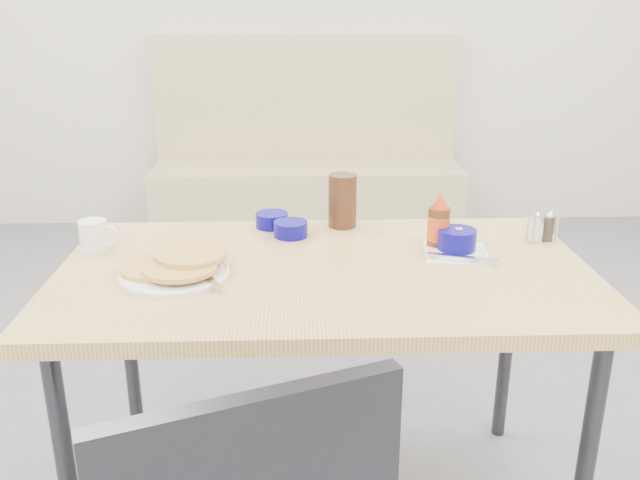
{
  "coord_description": "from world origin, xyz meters",
  "views": [
    {
      "loc": [
        -0.07,
        -1.4,
        1.43
      ],
      "look_at": [
        -0.01,
        0.29,
        0.82
      ],
      "focal_mm": 38.0,
      "sensor_mm": 36.0,
      "label": 1
    }
  ],
  "objects_px": {
    "syrup_bottle": "(439,225)",
    "amber_tumbler": "(342,201)",
    "booth_bench": "(307,178)",
    "dining_table": "(325,289)",
    "grits_setting": "(457,243)",
    "coffee_mug": "(95,235)",
    "pancake_plate": "(176,268)",
    "creamer_bowl": "(272,220)",
    "butter_bowl": "(291,229)",
    "condiment_caddy": "(542,229)"
  },
  "relations": [
    {
      "from": "booth_bench",
      "to": "amber_tumbler",
      "type": "height_order",
      "value": "booth_bench"
    },
    {
      "from": "coffee_mug",
      "to": "syrup_bottle",
      "type": "height_order",
      "value": "syrup_bottle"
    },
    {
      "from": "booth_bench",
      "to": "condiment_caddy",
      "type": "xyz_separation_m",
      "value": [
        0.64,
        -2.35,
        0.45
      ]
    },
    {
      "from": "dining_table",
      "to": "creamer_bowl",
      "type": "height_order",
      "value": "creamer_bowl"
    },
    {
      "from": "amber_tumbler",
      "to": "condiment_caddy",
      "type": "height_order",
      "value": "amber_tumbler"
    },
    {
      "from": "booth_bench",
      "to": "amber_tumbler",
      "type": "distance_m",
      "value": 2.25
    },
    {
      "from": "pancake_plate",
      "to": "syrup_bottle",
      "type": "bearing_deg",
      "value": 13.5
    },
    {
      "from": "creamer_bowl",
      "to": "syrup_bottle",
      "type": "relative_size",
      "value": 0.61
    },
    {
      "from": "grits_setting",
      "to": "amber_tumbler",
      "type": "distance_m",
      "value": 0.4
    },
    {
      "from": "booth_bench",
      "to": "dining_table",
      "type": "relative_size",
      "value": 1.36
    },
    {
      "from": "dining_table",
      "to": "creamer_bowl",
      "type": "relative_size",
      "value": 14.06
    },
    {
      "from": "dining_table",
      "to": "condiment_caddy",
      "type": "height_order",
      "value": "condiment_caddy"
    },
    {
      "from": "grits_setting",
      "to": "condiment_caddy",
      "type": "xyz_separation_m",
      "value": [
        0.27,
        0.1,
        0.01
      ]
    },
    {
      "from": "pancake_plate",
      "to": "creamer_bowl",
      "type": "relative_size",
      "value": 2.83
    },
    {
      "from": "grits_setting",
      "to": "creamer_bowl",
      "type": "xyz_separation_m",
      "value": [
        -0.52,
        0.25,
        -0.01
      ]
    },
    {
      "from": "booth_bench",
      "to": "coffee_mug",
      "type": "relative_size",
      "value": 16.7
    },
    {
      "from": "amber_tumbler",
      "to": "dining_table",
      "type": "bearing_deg",
      "value": -101.51
    },
    {
      "from": "syrup_bottle",
      "to": "booth_bench",
      "type": "bearing_deg",
      "value": 97.66
    },
    {
      "from": "creamer_bowl",
      "to": "amber_tumbler",
      "type": "distance_m",
      "value": 0.23
    },
    {
      "from": "dining_table",
      "to": "amber_tumbler",
      "type": "bearing_deg",
      "value": 78.49
    },
    {
      "from": "coffee_mug",
      "to": "condiment_caddy",
      "type": "xyz_separation_m",
      "value": [
        1.28,
        0.03,
        -0.01
      ]
    },
    {
      "from": "creamer_bowl",
      "to": "syrup_bottle",
      "type": "bearing_deg",
      "value": -24.33
    },
    {
      "from": "condiment_caddy",
      "to": "amber_tumbler",
      "type": "bearing_deg",
      "value": 159.39
    },
    {
      "from": "dining_table",
      "to": "syrup_bottle",
      "type": "bearing_deg",
      "value": 21.32
    },
    {
      "from": "amber_tumbler",
      "to": "condiment_caddy",
      "type": "xyz_separation_m",
      "value": [
        0.57,
        -0.16,
        -0.05
      ]
    },
    {
      "from": "dining_table",
      "to": "condiment_caddy",
      "type": "distance_m",
      "value": 0.67
    },
    {
      "from": "booth_bench",
      "to": "grits_setting",
      "type": "relative_size",
      "value": 9.41
    },
    {
      "from": "pancake_plate",
      "to": "condiment_caddy",
      "type": "height_order",
      "value": "condiment_caddy"
    },
    {
      "from": "booth_bench",
      "to": "pancake_plate",
      "type": "relative_size",
      "value": 6.75
    },
    {
      "from": "grits_setting",
      "to": "amber_tumbler",
      "type": "bearing_deg",
      "value": 139.71
    },
    {
      "from": "creamer_bowl",
      "to": "amber_tumbler",
      "type": "relative_size",
      "value": 0.61
    },
    {
      "from": "condiment_caddy",
      "to": "coffee_mug",
      "type": "bearing_deg",
      "value": 176.28
    },
    {
      "from": "creamer_bowl",
      "to": "condiment_caddy",
      "type": "distance_m",
      "value": 0.8
    },
    {
      "from": "booth_bench",
      "to": "condiment_caddy",
      "type": "bearing_deg",
      "value": -74.77
    },
    {
      "from": "butter_bowl",
      "to": "condiment_caddy",
      "type": "xyz_separation_m",
      "value": [
        0.73,
        -0.07,
        0.01
      ]
    },
    {
      "from": "dining_table",
      "to": "pancake_plate",
      "type": "relative_size",
      "value": 4.98
    },
    {
      "from": "pancake_plate",
      "to": "amber_tumbler",
      "type": "xyz_separation_m",
      "value": [
        0.45,
        0.38,
        0.06
      ]
    },
    {
      "from": "grits_setting",
      "to": "dining_table",
      "type": "bearing_deg",
      "value": -166.86
    },
    {
      "from": "dining_table",
      "to": "grits_setting",
      "type": "bearing_deg",
      "value": 13.14
    },
    {
      "from": "coffee_mug",
      "to": "butter_bowl",
      "type": "xyz_separation_m",
      "value": [
        0.55,
        0.1,
        -0.02
      ]
    },
    {
      "from": "creamer_bowl",
      "to": "grits_setting",
      "type": "bearing_deg",
      "value": -26.14
    },
    {
      "from": "dining_table",
      "to": "coffee_mug",
      "type": "height_order",
      "value": "coffee_mug"
    },
    {
      "from": "syrup_bottle",
      "to": "amber_tumbler",
      "type": "bearing_deg",
      "value": 140.0
    },
    {
      "from": "creamer_bowl",
      "to": "butter_bowl",
      "type": "xyz_separation_m",
      "value": [
        0.06,
        -0.09,
        0.0
      ]
    },
    {
      "from": "creamer_bowl",
      "to": "booth_bench",
      "type": "bearing_deg",
      "value": 86.12
    },
    {
      "from": "dining_table",
      "to": "syrup_bottle",
      "type": "height_order",
      "value": "syrup_bottle"
    },
    {
      "from": "booth_bench",
      "to": "amber_tumbler",
      "type": "relative_size",
      "value": 11.58
    },
    {
      "from": "dining_table",
      "to": "amber_tumbler",
      "type": "height_order",
      "value": "amber_tumbler"
    },
    {
      "from": "dining_table",
      "to": "syrup_bottle",
      "type": "relative_size",
      "value": 8.62
    },
    {
      "from": "booth_bench",
      "to": "syrup_bottle",
      "type": "xyz_separation_m",
      "value": [
        0.32,
        -2.41,
        0.48
      ]
    }
  ]
}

